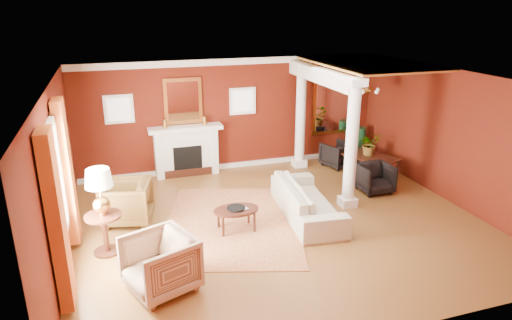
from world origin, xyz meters
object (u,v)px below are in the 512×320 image
object	(u,v)px
coffee_table	(236,211)
dining_table	(369,159)
armchair_leopard	(126,200)
armchair_stripe	(160,261)
sofa	(308,195)
side_table	(101,197)

from	to	relation	value
coffee_table	dining_table	size ratio (longest dim) A/B	0.61
armchair_leopard	dining_table	world-z (taller)	armchair_leopard
armchair_stripe	coffee_table	size ratio (longest dim) A/B	1.11
sofa	coffee_table	world-z (taller)	sofa
armchair_leopard	coffee_table	distance (m)	2.25
sofa	armchair_stripe	size ratio (longest dim) A/B	2.48
sofa	coffee_table	bearing A→B (deg)	100.98
dining_table	armchair_leopard	bearing A→B (deg)	75.87
sofa	armchair_stripe	distance (m)	3.60
sofa	armchair_leopard	distance (m)	3.67
coffee_table	side_table	world-z (taller)	side_table
sofa	dining_table	size ratio (longest dim) A/B	1.67
armchair_stripe	side_table	size ratio (longest dim) A/B	0.62
sofa	coffee_table	distance (m)	1.58
sofa	armchair_stripe	xyz separation A→B (m)	(-3.20, -1.67, 0.01)
armchair_leopard	armchair_stripe	world-z (taller)	armchair_stripe
sofa	coffee_table	size ratio (longest dim) A/B	2.75
sofa	armchair_leopard	size ratio (longest dim) A/B	2.57
dining_table	coffee_table	bearing A→B (deg)	92.64
sofa	coffee_table	xyz separation A→B (m)	(-1.57, -0.14, -0.07)
armchair_stripe	dining_table	xyz separation A→B (m)	(5.72, 3.44, -0.09)
sofa	side_table	size ratio (longest dim) A/B	1.54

